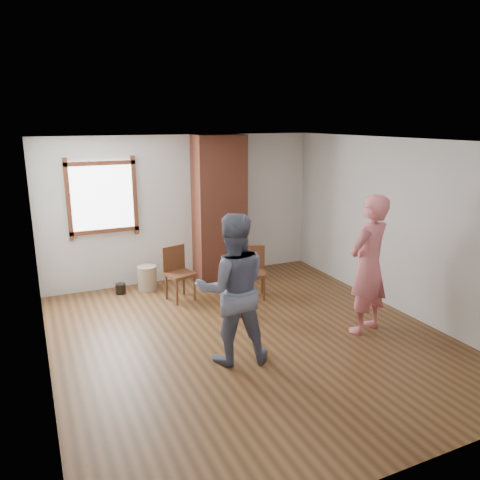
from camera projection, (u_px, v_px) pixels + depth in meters
name	position (u px, v px, depth m)	size (l,w,h in m)	color
ground	(250.00, 338.00, 6.30)	(5.50, 5.50, 0.00)	brown
room_shell	(227.00, 199.00, 6.36)	(5.04, 5.52, 2.62)	silver
brick_chimney	(219.00, 208.00, 8.42)	(0.90, 0.50, 2.60)	#A4533A
stoneware_crock	(147.00, 278.00, 8.04)	(0.33, 0.33, 0.42)	tan
dark_pot	(121.00, 289.00, 7.88)	(0.17, 0.17, 0.17)	black
dining_chair_left	(177.00, 270.00, 7.56)	(0.50, 0.50, 0.88)	brown
dining_chair_right	(253.00, 269.00, 7.68)	(0.51, 0.51, 0.84)	brown
side_table	(236.00, 290.00, 6.94)	(0.40, 0.40, 0.60)	brown
cake_plate	(236.00, 277.00, 6.89)	(0.18, 0.18, 0.01)	white
cake_slice	(236.00, 274.00, 6.89)	(0.08, 0.07, 0.06)	silver
man	(232.00, 289.00, 5.52)	(0.89, 0.69, 1.83)	#141837
person_pink	(368.00, 265.00, 6.29)	(0.70, 0.46, 1.91)	#ED767F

